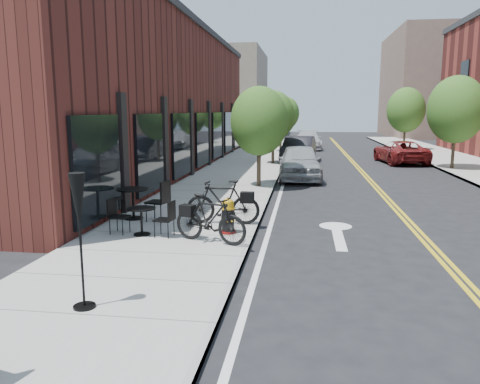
{
  "coord_description": "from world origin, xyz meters",
  "views": [
    {
      "loc": [
        1.14,
        -8.92,
        3.0
      ],
      "look_at": [
        -0.43,
        2.44,
        1.0
      ],
      "focal_mm": 35.0,
      "sensor_mm": 36.0,
      "label": 1
    }
  ],
  "objects_px": {
    "fire_hydrant": "(228,216)",
    "parked_car_b": "(299,150)",
    "patio_umbrella": "(79,212)",
    "parked_car_far": "(400,152)",
    "bistro_set_c": "(141,217)",
    "parked_car_c": "(308,140)",
    "bicycle_right": "(210,219)",
    "bistro_set_b": "(133,199)",
    "parked_car_a": "(300,162)",
    "bicycle_left": "(223,202)"
  },
  "relations": [
    {
      "from": "bistro_set_b",
      "to": "bicycle_left",
      "type": "bearing_deg",
      "value": 6.2
    },
    {
      "from": "parked_car_c",
      "to": "parked_car_far",
      "type": "xyz_separation_m",
      "value": [
        5.24,
        -9.43,
        -0.07
      ]
    },
    {
      "from": "bistro_set_b",
      "to": "parked_car_b",
      "type": "height_order",
      "value": "parked_car_b"
    },
    {
      "from": "parked_car_a",
      "to": "bicycle_right",
      "type": "bearing_deg",
      "value": -102.17
    },
    {
      "from": "fire_hydrant",
      "to": "parked_car_far",
      "type": "relative_size",
      "value": 0.18
    },
    {
      "from": "patio_umbrella",
      "to": "parked_car_a",
      "type": "distance_m",
      "value": 14.85
    },
    {
      "from": "parked_car_far",
      "to": "bicycle_right",
      "type": "bearing_deg",
      "value": 60.47
    },
    {
      "from": "parked_car_a",
      "to": "parked_car_c",
      "type": "relative_size",
      "value": 0.9
    },
    {
      "from": "bicycle_right",
      "to": "parked_car_b",
      "type": "bearing_deg",
      "value": 14.38
    },
    {
      "from": "parked_car_b",
      "to": "parked_car_far",
      "type": "height_order",
      "value": "parked_car_b"
    },
    {
      "from": "parked_car_a",
      "to": "parked_car_b",
      "type": "relative_size",
      "value": 0.96
    },
    {
      "from": "parked_car_a",
      "to": "bistro_set_b",
      "type": "bearing_deg",
      "value": -118.66
    },
    {
      "from": "parked_car_far",
      "to": "bistro_set_c",
      "type": "bearing_deg",
      "value": 55.44
    },
    {
      "from": "bicycle_left",
      "to": "parked_car_c",
      "type": "relative_size",
      "value": 0.38
    },
    {
      "from": "fire_hydrant",
      "to": "bistro_set_b",
      "type": "distance_m",
      "value": 2.98
    },
    {
      "from": "fire_hydrant",
      "to": "patio_umbrella",
      "type": "height_order",
      "value": "patio_umbrella"
    },
    {
      "from": "fire_hydrant",
      "to": "bicycle_right",
      "type": "xyz_separation_m",
      "value": [
        -0.25,
        -0.87,
        0.13
      ]
    },
    {
      "from": "patio_umbrella",
      "to": "parked_car_a",
      "type": "xyz_separation_m",
      "value": [
        2.97,
        14.53,
        -0.8
      ]
    },
    {
      "from": "bicycle_right",
      "to": "patio_umbrella",
      "type": "xyz_separation_m",
      "value": [
        -1.16,
        -3.66,
        0.91
      ]
    },
    {
      "from": "patio_umbrella",
      "to": "parked_car_c",
      "type": "distance_m",
      "value": 31.45
    },
    {
      "from": "bicycle_left",
      "to": "parked_car_b",
      "type": "bearing_deg",
      "value": 173.9
    },
    {
      "from": "parked_car_b",
      "to": "parked_car_c",
      "type": "height_order",
      "value": "parked_car_b"
    },
    {
      "from": "fire_hydrant",
      "to": "bicycle_right",
      "type": "relative_size",
      "value": 0.48
    },
    {
      "from": "bicycle_left",
      "to": "parked_car_far",
      "type": "xyz_separation_m",
      "value": [
        7.52,
        16.41,
        -0.04
      ]
    },
    {
      "from": "parked_car_b",
      "to": "fire_hydrant",
      "type": "bearing_deg",
      "value": -88.85
    },
    {
      "from": "parked_car_a",
      "to": "parked_car_far",
      "type": "xyz_separation_m",
      "value": [
        5.68,
        7.3,
        -0.11
      ]
    },
    {
      "from": "bistro_set_b",
      "to": "bistro_set_c",
      "type": "relative_size",
      "value": 1.29
    },
    {
      "from": "patio_umbrella",
      "to": "parked_car_b",
      "type": "height_order",
      "value": "patio_umbrella"
    },
    {
      "from": "bicycle_right",
      "to": "parked_car_c",
      "type": "bearing_deg",
      "value": 15.12
    },
    {
      "from": "bistro_set_c",
      "to": "patio_umbrella",
      "type": "xyz_separation_m",
      "value": [
        0.56,
        -4.08,
        1.02
      ]
    },
    {
      "from": "parked_car_b",
      "to": "bistro_set_c",
      "type": "bearing_deg",
      "value": -95.15
    },
    {
      "from": "fire_hydrant",
      "to": "bistro_set_b",
      "type": "xyz_separation_m",
      "value": [
        -2.76,
        1.12,
        0.13
      ]
    },
    {
      "from": "bicycle_right",
      "to": "parked_car_far",
      "type": "bearing_deg",
      "value": -2.63
    },
    {
      "from": "patio_umbrella",
      "to": "parked_car_b",
      "type": "relative_size",
      "value": 0.43
    },
    {
      "from": "bicycle_left",
      "to": "parked_car_a",
      "type": "xyz_separation_m",
      "value": [
        1.84,
        9.11,
        0.07
      ]
    },
    {
      "from": "parked_car_b",
      "to": "parked_car_far",
      "type": "bearing_deg",
      "value": 10.83
    },
    {
      "from": "fire_hydrant",
      "to": "patio_umbrella",
      "type": "distance_m",
      "value": 4.86
    },
    {
      "from": "fire_hydrant",
      "to": "parked_car_b",
      "type": "bearing_deg",
      "value": 82.04
    },
    {
      "from": "patio_umbrella",
      "to": "parked_car_far",
      "type": "height_order",
      "value": "patio_umbrella"
    },
    {
      "from": "fire_hydrant",
      "to": "parked_car_b",
      "type": "relative_size",
      "value": 0.18
    },
    {
      "from": "bicycle_right",
      "to": "parked_car_a",
      "type": "relative_size",
      "value": 0.4
    },
    {
      "from": "bicycle_right",
      "to": "parked_car_far",
      "type": "xyz_separation_m",
      "value": [
        7.5,
        18.16,
        -0.0
      ]
    },
    {
      "from": "parked_car_b",
      "to": "patio_umbrella",
      "type": "bearing_deg",
      "value": -91.57
    },
    {
      "from": "parked_car_c",
      "to": "bistro_set_b",
      "type": "bearing_deg",
      "value": -101.75
    },
    {
      "from": "bicycle_right",
      "to": "bicycle_left",
      "type": "bearing_deg",
      "value": 20.56
    },
    {
      "from": "bicycle_left",
      "to": "bistro_set_b",
      "type": "bearing_deg",
      "value": -95.32
    },
    {
      "from": "patio_umbrella",
      "to": "parked_car_far",
      "type": "bearing_deg",
      "value": 68.37
    },
    {
      "from": "bistro_set_b",
      "to": "parked_car_c",
      "type": "bearing_deg",
      "value": 90.95
    },
    {
      "from": "bicycle_right",
      "to": "bistro_set_b",
      "type": "distance_m",
      "value": 3.2
    },
    {
      "from": "parked_car_a",
      "to": "fire_hydrant",
      "type": "bearing_deg",
      "value": -101.57
    }
  ]
}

